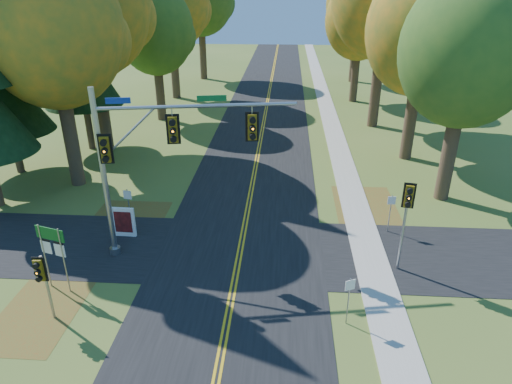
# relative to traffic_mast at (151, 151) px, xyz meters

# --- Properties ---
(ground) EXTENTS (160.00, 160.00, 0.00)m
(ground) POSITION_rel_traffic_mast_xyz_m (3.81, -1.67, -5.14)
(ground) COLOR #425D21
(ground) RESTS_ON ground
(road_main) EXTENTS (8.00, 160.00, 0.02)m
(road_main) POSITION_rel_traffic_mast_xyz_m (3.81, -1.67, -5.13)
(road_main) COLOR black
(road_main) RESTS_ON ground
(road_cross) EXTENTS (60.00, 6.00, 0.02)m
(road_cross) POSITION_rel_traffic_mast_xyz_m (3.81, 0.33, -5.13)
(road_cross) COLOR black
(road_cross) RESTS_ON ground
(centerline_left) EXTENTS (0.10, 160.00, 0.01)m
(centerline_left) POSITION_rel_traffic_mast_xyz_m (3.71, -1.67, -5.11)
(centerline_left) COLOR gold
(centerline_left) RESTS_ON road_main
(centerline_right) EXTENTS (0.10, 160.00, 0.01)m
(centerline_right) POSITION_rel_traffic_mast_xyz_m (3.91, -1.67, -5.11)
(centerline_right) COLOR gold
(centerline_right) RESTS_ON road_main
(sidewalk_east) EXTENTS (1.60, 160.00, 0.06)m
(sidewalk_east) POSITION_rel_traffic_mast_xyz_m (10.01, -1.67, -5.11)
(sidewalk_east) COLOR #9E998E
(sidewalk_east) RESTS_ON ground
(leaf_patch_w_near) EXTENTS (4.00, 6.00, 0.00)m
(leaf_patch_w_near) POSITION_rel_traffic_mast_xyz_m (-2.69, 2.33, -5.13)
(leaf_patch_w_near) COLOR brown
(leaf_patch_w_near) RESTS_ON ground
(leaf_patch_e) EXTENTS (3.50, 8.00, 0.00)m
(leaf_patch_e) POSITION_rel_traffic_mast_xyz_m (10.61, 4.33, -5.13)
(leaf_patch_e) COLOR brown
(leaf_patch_e) RESTS_ON ground
(leaf_patch_w_far) EXTENTS (3.00, 5.00, 0.00)m
(leaf_patch_w_far) POSITION_rel_traffic_mast_xyz_m (-3.69, -4.67, -5.13)
(leaf_patch_w_far) COLOR brown
(leaf_patch_w_far) RESTS_ON ground
(tree_w_a) EXTENTS (8.00, 8.00, 14.15)m
(tree_w_a) POSITION_rel_traffic_mast_xyz_m (-7.32, 7.72, 4.35)
(tree_w_a) COLOR #38281C
(tree_w_a) RESTS_ON ground
(tree_e_a) EXTENTS (7.20, 7.20, 12.73)m
(tree_e_a) POSITION_rel_traffic_mast_xyz_m (15.38, 7.11, 3.39)
(tree_e_a) COLOR #38281C
(tree_e_a) RESTS_ON ground
(tree_w_b) EXTENTS (8.60, 8.60, 15.38)m
(tree_w_b) POSITION_rel_traffic_mast_xyz_m (-7.91, 14.62, 5.23)
(tree_w_b) COLOR #38281C
(tree_w_b) RESTS_ON ground
(tree_e_b) EXTENTS (7.60, 7.60, 13.33)m
(tree_e_b) POSITION_rel_traffic_mast_xyz_m (14.78, 13.91, 3.76)
(tree_e_b) COLOR #38281C
(tree_e_b) RESTS_ON ground
(tree_w_c) EXTENTS (6.80, 6.80, 11.91)m
(tree_w_c) POSITION_rel_traffic_mast_xyz_m (-5.73, 22.80, 2.81)
(tree_w_c) COLOR #38281C
(tree_w_c) RESTS_ON ground
(tree_w_d) EXTENTS (8.20, 8.20, 14.56)m
(tree_w_d) POSITION_rel_traffic_mast_xyz_m (-6.32, 31.52, 4.64)
(tree_w_d) COLOR #38281C
(tree_w_d) RESTS_ON ground
(tree_e_d) EXTENTS (7.00, 7.00, 12.32)m
(tree_e_d) POSITION_rel_traffic_mast_xyz_m (13.07, 31.21, 3.10)
(tree_e_d) COLOR #38281C
(tree_e_d) RESTS_ON ground
(tree_e_e) EXTENTS (7.80, 7.80, 13.74)m
(tree_e_e) POSITION_rel_traffic_mast_xyz_m (14.28, 41.91, 4.05)
(tree_e_e) COLOR #38281C
(tree_e_e) RESTS_ON ground
(pine_c) EXTENTS (5.60, 5.60, 20.56)m
(pine_c) POSITION_rel_traffic_mast_xyz_m (-9.19, 14.33, 4.55)
(pine_c) COLOR #38281C
(pine_c) RESTS_ON ground
(traffic_mast) EXTENTS (8.69, 2.07, 7.99)m
(traffic_mast) POSITION_rel_traffic_mast_xyz_m (0.00, 0.00, 0.00)
(traffic_mast) COLOR #9C9FA4
(traffic_mast) RESTS_ON ground
(east_signal_pole) EXTENTS (0.50, 0.59, 4.36)m
(east_signal_pole) POSITION_rel_traffic_mast_xyz_m (11.06, -0.90, -1.83)
(east_signal_pole) COLOR #909398
(east_signal_pole) RESTS_ON ground
(ped_signal_pole) EXTENTS (0.46, 0.53, 2.90)m
(ped_signal_pole) POSITION_rel_traffic_mast_xyz_m (-2.94, -5.16, -2.98)
(ped_signal_pole) COLOR gray
(ped_signal_pole) RESTS_ON ground
(route_sign_cluster) EXTENTS (1.36, 0.45, 3.02)m
(route_sign_cluster) POSITION_rel_traffic_mast_xyz_m (-3.52, -3.16, -3.01)
(route_sign_cluster) COLOR gray
(route_sign_cluster) RESTS_ON ground
(info_kiosk) EXTENTS (1.16, 0.22, 1.60)m
(info_kiosk) POSITION_rel_traffic_mast_xyz_m (-2.21, 1.33, -4.34)
(info_kiosk) COLOR white
(info_kiosk) RESTS_ON ground
(reg_sign_e_north) EXTENTS (0.40, 0.07, 2.11)m
(reg_sign_e_north) POSITION_rel_traffic_mast_xyz_m (11.31, 2.67, -3.69)
(reg_sign_e_north) COLOR gray
(reg_sign_e_north) RESTS_ON ground
(reg_sign_e_south) EXTENTS (0.38, 0.18, 2.08)m
(reg_sign_e_south) POSITION_rel_traffic_mast_xyz_m (8.37, -4.56, -3.71)
(reg_sign_e_south) COLOR gray
(reg_sign_e_south) RESTS_ON ground
(reg_sign_w) EXTENTS (0.44, 0.10, 2.28)m
(reg_sign_w) POSITION_rel_traffic_mast_xyz_m (-2.13, 2.10, -3.57)
(reg_sign_w) COLOR gray
(reg_sign_w) RESTS_ON ground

